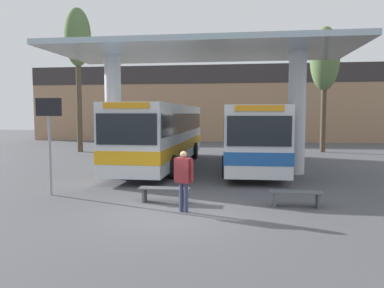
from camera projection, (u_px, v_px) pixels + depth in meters
ground_plane at (171, 213)px, 10.39m from camera, size 100.00×100.00×0.00m
townhouse_backdrop at (224, 97)px, 36.84m from camera, size 40.00×0.58×7.56m
station_canopy at (202, 66)px, 17.50m from camera, size 13.72×6.25×5.84m
transit_bus_left_bay at (163, 132)px, 19.65m from camera, size 2.83×12.09×3.21m
transit_bus_center_bay at (252, 134)px, 19.42m from camera, size 2.98×11.64×3.10m
waiting_bench_near_pillar at (164, 192)px, 11.66m from camera, size 1.59×0.44×0.46m
waiting_bench_mid_platform at (296, 195)px, 11.11m from camera, size 1.57×0.44×0.46m
info_sign_platform at (49, 127)px, 12.55m from camera, size 0.90×0.09×3.29m
pedestrian_waiting at (184, 175)px, 10.46m from camera, size 0.62×0.41×1.72m
poplar_tree_behind_left at (78, 41)px, 26.71m from camera, size 1.88×1.88×10.29m
poplar_tree_behind_right at (325, 61)px, 26.58m from camera, size 2.04×2.04×8.93m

